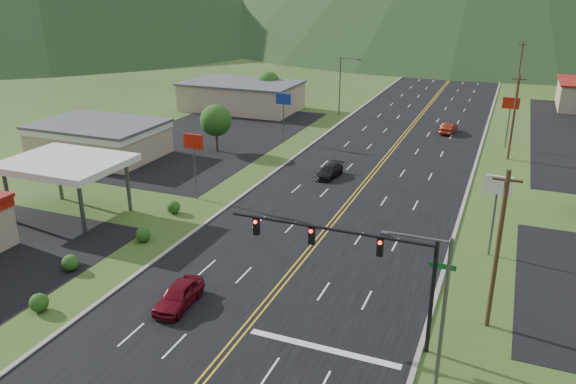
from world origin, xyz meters
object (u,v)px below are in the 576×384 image
at_px(car_dark_mid, 330,172).
at_px(car_red_far, 449,128).
at_px(traffic_signal, 362,255).
at_px(gas_canopy, 65,164).
at_px(streetlight_east, 437,311).
at_px(streetlight_west, 342,82).
at_px(car_red_near, 179,296).

relative_size(car_dark_mid, car_red_far, 1.00).
xyz_separation_m(traffic_signal, car_red_far, (-1.06, 50.77, -4.61)).
relative_size(gas_canopy, car_dark_mid, 2.31).
xyz_separation_m(traffic_signal, streetlight_east, (4.70, -4.00, -0.15)).
relative_size(streetlight_west, car_red_far, 2.07).
bearing_deg(car_red_far, traffic_signal, 98.18).
height_order(streetlight_east, streetlight_west, same).
bearing_deg(car_red_near, car_red_far, 75.15).
relative_size(traffic_signal, streetlight_east, 1.46).
height_order(traffic_signal, streetlight_east, streetlight_east).
xyz_separation_m(gas_canopy, car_red_far, (27.43, 42.77, -4.16)).
distance_m(gas_canopy, car_dark_mid, 26.35).
height_order(traffic_signal, car_red_near, traffic_signal).
bearing_deg(car_red_far, car_red_near, 85.55).
xyz_separation_m(streetlight_east, streetlight_west, (-22.86, 60.00, 0.00)).
height_order(gas_canopy, car_red_near, gas_canopy).
height_order(streetlight_east, car_red_far, streetlight_east).
relative_size(streetlight_west, car_dark_mid, 2.07).
bearing_deg(gas_canopy, car_red_near, -28.46).
xyz_separation_m(streetlight_west, car_red_near, (6.60, -57.18, -4.41)).
relative_size(streetlight_west, car_red_near, 2.00).
xyz_separation_m(streetlight_west, car_dark_mid, (7.65, -29.20, -4.55)).
bearing_deg(car_dark_mid, car_red_far, 75.35).
xyz_separation_m(gas_canopy, car_dark_mid, (17.97, 18.80, -4.24)).
bearing_deg(car_dark_mid, streetlight_east, -56.84).
bearing_deg(streetlight_east, streetlight_west, 110.86).
bearing_deg(car_red_near, traffic_signal, 2.36).
bearing_deg(car_dark_mid, car_red_near, -85.27).
xyz_separation_m(streetlight_east, gas_canopy, (-33.18, 12.00, -0.31)).
height_order(gas_canopy, car_dark_mid, gas_canopy).
relative_size(gas_canopy, car_red_near, 2.22).
distance_m(streetlight_west, car_dark_mid, 30.53).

